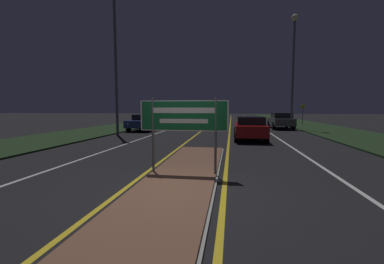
{
  "coord_description": "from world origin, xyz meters",
  "views": [
    {
      "loc": [
        1.3,
        -5.45,
        1.9
      ],
      "look_at": [
        0.0,
        2.98,
        1.1
      ],
      "focal_mm": 24.0,
      "sensor_mm": 36.0,
      "label": 1
    }
  ],
  "objects_px": {
    "highway_sign": "(184,119)",
    "streetlight_left_near": "(115,40)",
    "streetlight_right_near": "(294,54)",
    "car_approaching_0": "(145,122)",
    "warning_sign": "(303,112)",
    "car_receding_0": "(250,127)",
    "car_approaching_2": "(211,114)",
    "car_receding_1": "(281,120)",
    "car_approaching_1": "(183,116)"
  },
  "relations": [
    {
      "from": "car_approaching_2",
      "to": "highway_sign",
      "type": "bearing_deg",
      "value": -86.41
    },
    {
      "from": "car_receding_0",
      "to": "car_approaching_1",
      "type": "relative_size",
      "value": 0.93
    },
    {
      "from": "car_approaching_0",
      "to": "warning_sign",
      "type": "bearing_deg",
      "value": 28.46
    },
    {
      "from": "highway_sign",
      "to": "car_approaching_2",
      "type": "xyz_separation_m",
      "value": [
        -2.79,
        44.41,
        -0.84
      ]
    },
    {
      "from": "streetlight_right_near",
      "to": "car_approaching_0",
      "type": "relative_size",
      "value": 2.03
    },
    {
      "from": "car_receding_0",
      "to": "car_approaching_2",
      "type": "distance_m",
      "value": 36.13
    },
    {
      "from": "streetlight_left_near",
      "to": "car_approaching_0",
      "type": "xyz_separation_m",
      "value": [
        0.5,
        4.33,
        -5.72
      ]
    },
    {
      "from": "streetlight_left_near",
      "to": "car_approaching_1",
      "type": "xyz_separation_m",
      "value": [
        0.81,
        19.83,
        -5.67
      ]
    },
    {
      "from": "car_approaching_0",
      "to": "warning_sign",
      "type": "distance_m",
      "value": 16.84
    },
    {
      "from": "highway_sign",
      "to": "streetlight_right_near",
      "type": "relative_size",
      "value": 0.25
    },
    {
      "from": "streetlight_right_near",
      "to": "car_approaching_2",
      "type": "distance_m",
      "value": 30.34
    },
    {
      "from": "streetlight_left_near",
      "to": "car_approaching_0",
      "type": "bearing_deg",
      "value": 83.37
    },
    {
      "from": "car_receding_1",
      "to": "streetlight_right_near",
      "type": "bearing_deg",
      "value": -67.74
    },
    {
      "from": "highway_sign",
      "to": "car_receding_1",
      "type": "distance_m",
      "value": 18.43
    },
    {
      "from": "streetlight_left_near",
      "to": "streetlight_right_near",
      "type": "bearing_deg",
      "value": 26.25
    },
    {
      "from": "car_receding_1",
      "to": "car_approaching_1",
      "type": "bearing_deg",
      "value": 133.44
    },
    {
      "from": "highway_sign",
      "to": "warning_sign",
      "type": "xyz_separation_m",
      "value": [
        8.82,
        22.06,
        -0.15
      ]
    },
    {
      "from": "streetlight_left_near",
      "to": "car_receding_1",
      "type": "bearing_deg",
      "value": 32.45
    },
    {
      "from": "car_approaching_2",
      "to": "car_approaching_0",
      "type": "bearing_deg",
      "value": -95.99
    },
    {
      "from": "car_approaching_1",
      "to": "car_approaching_2",
      "type": "relative_size",
      "value": 1.01
    },
    {
      "from": "highway_sign",
      "to": "streetlight_left_near",
      "type": "height_order",
      "value": "streetlight_left_near"
    },
    {
      "from": "car_receding_1",
      "to": "car_approaching_2",
      "type": "distance_m",
      "value": 28.25
    },
    {
      "from": "streetlight_left_near",
      "to": "car_approaching_2",
      "type": "relative_size",
      "value": 2.34
    },
    {
      "from": "car_receding_0",
      "to": "car_approaching_2",
      "type": "xyz_separation_m",
      "value": [
        -5.17,
        35.75,
        0.02
      ]
    },
    {
      "from": "highway_sign",
      "to": "streetlight_right_near",
      "type": "distance_m",
      "value": 17.89
    },
    {
      "from": "car_approaching_2",
      "to": "streetlight_left_near",
      "type": "bearing_deg",
      "value": -96.07
    },
    {
      "from": "car_receding_1",
      "to": "highway_sign",
      "type": "bearing_deg",
      "value": -108.21
    },
    {
      "from": "car_receding_1",
      "to": "warning_sign",
      "type": "relative_size",
      "value": 2.05
    },
    {
      "from": "car_receding_0",
      "to": "car_approaching_2",
      "type": "bearing_deg",
      "value": 98.23
    },
    {
      "from": "streetlight_left_near",
      "to": "car_receding_0",
      "type": "relative_size",
      "value": 2.49
    },
    {
      "from": "car_receding_0",
      "to": "streetlight_left_near",
      "type": "bearing_deg",
      "value": 173.23
    },
    {
      "from": "warning_sign",
      "to": "car_receding_1",
      "type": "bearing_deg",
      "value": -123.88
    },
    {
      "from": "car_approaching_2",
      "to": "car_approaching_1",
      "type": "bearing_deg",
      "value": -100.97
    },
    {
      "from": "streetlight_left_near",
      "to": "car_approaching_1",
      "type": "height_order",
      "value": "streetlight_left_near"
    },
    {
      "from": "streetlight_left_near",
      "to": "car_receding_1",
      "type": "xyz_separation_m",
      "value": [
        12.23,
        7.77,
        -5.67
      ]
    },
    {
      "from": "highway_sign",
      "to": "car_approaching_1",
      "type": "xyz_separation_m",
      "value": [
        -5.67,
        29.54,
        -0.82
      ]
    },
    {
      "from": "car_approaching_0",
      "to": "warning_sign",
      "type": "relative_size",
      "value": 2.09
    },
    {
      "from": "car_receding_1",
      "to": "car_approaching_0",
      "type": "xyz_separation_m",
      "value": [
        -11.72,
        -3.45,
        -0.05
      ]
    },
    {
      "from": "car_approaching_1",
      "to": "warning_sign",
      "type": "relative_size",
      "value": 2.12
    },
    {
      "from": "warning_sign",
      "to": "streetlight_left_near",
      "type": "bearing_deg",
      "value": -141.09
    },
    {
      "from": "car_receding_1",
      "to": "car_receding_0",
      "type": "bearing_deg",
      "value": -110.88
    },
    {
      "from": "highway_sign",
      "to": "car_receding_0",
      "type": "bearing_deg",
      "value": 74.61
    },
    {
      "from": "streetlight_left_near",
      "to": "warning_sign",
      "type": "distance_m",
      "value": 20.29
    },
    {
      "from": "streetlight_right_near",
      "to": "car_approaching_1",
      "type": "xyz_separation_m",
      "value": [
        -12.01,
        13.51,
        -5.59
      ]
    },
    {
      "from": "car_approaching_1",
      "to": "warning_sign",
      "type": "bearing_deg",
      "value": -27.32
    },
    {
      "from": "streetlight_left_near",
      "to": "car_receding_0",
      "type": "height_order",
      "value": "streetlight_left_near"
    },
    {
      "from": "streetlight_right_near",
      "to": "warning_sign",
      "type": "relative_size",
      "value": 4.24
    },
    {
      "from": "car_approaching_1",
      "to": "warning_sign",
      "type": "xyz_separation_m",
      "value": [
        14.49,
        -7.49,
        0.67
      ]
    },
    {
      "from": "streetlight_left_near",
      "to": "car_approaching_2",
      "type": "bearing_deg",
      "value": 83.93
    },
    {
      "from": "highway_sign",
      "to": "car_receding_0",
      "type": "distance_m",
      "value": 9.02
    }
  ]
}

